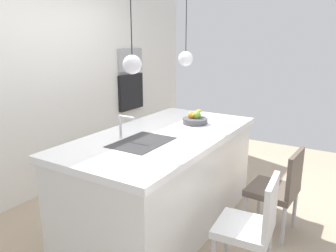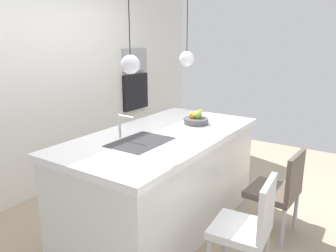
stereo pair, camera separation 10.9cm
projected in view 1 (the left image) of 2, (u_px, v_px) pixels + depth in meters
floor at (163, 222)px, 3.43m from camera, size 6.60×6.60×0.00m
back_wall at (46, 86)px, 3.93m from camera, size 6.00×0.10×2.60m
kitchen_island at (163, 179)px, 3.30m from camera, size 2.17×1.12×0.96m
sink_basin at (142, 143)px, 2.90m from camera, size 0.56×0.40×0.02m
faucet at (123, 123)px, 2.97m from camera, size 0.02×0.17×0.22m
fruit_bowl at (195, 119)px, 3.53m from camera, size 0.27×0.27×0.15m
microwave at (129, 60)px, 5.10m from camera, size 0.54×0.08×0.34m
oven at (130, 92)px, 5.23m from camera, size 0.56×0.08×0.56m
chair_near at (252, 225)px, 2.45m from camera, size 0.44×0.44×0.89m
chair_middle at (279, 187)px, 3.13m from camera, size 0.47×0.45×0.85m
pendant_light_left at (132, 64)px, 2.63m from camera, size 0.15×0.15×0.75m
pendant_light_right at (186, 58)px, 3.37m from camera, size 0.15×0.15×0.75m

